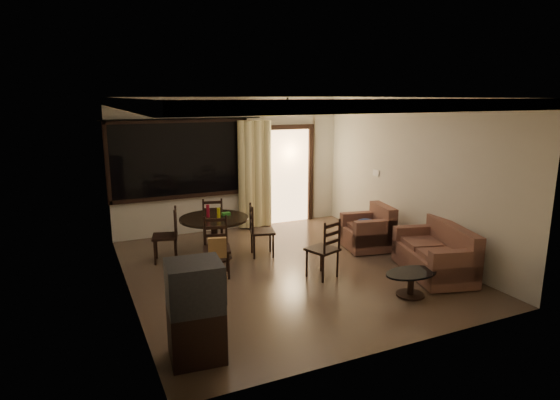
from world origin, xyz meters
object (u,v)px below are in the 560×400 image
dining_table (214,226)px  coffee_table (411,280)px  armchair (370,231)px  side_chair (323,260)px  dining_chair_north (213,231)px  dining_chair_west (166,246)px  dining_chair_east (262,240)px  tv_cabinet (196,311)px  dining_chair_south (217,258)px  sofa (437,255)px

dining_table → coffee_table: 3.45m
armchair → side_chair: (-1.51, -0.87, -0.05)m
dining_chair_north → dining_chair_west: bearing=43.2°
dining_chair_east → tv_cabinet: 3.44m
dining_chair_south → dining_chair_north: 1.64m
side_chair → sofa: bearing=140.3°
dining_chair_south → tv_cabinet: 2.40m
tv_cabinet → side_chair: (2.43, 1.48, -0.27)m
dining_chair_south → coffee_table: size_ratio=1.15×
dining_chair_west → dining_chair_south: same height
coffee_table → side_chair: bearing=124.9°
dining_table → tv_cabinet: 3.24m
coffee_table → side_chair: side_chair is taller
dining_chair_west → side_chair: bearing=64.5°
dining_chair_east → armchair: dining_chair_east is taller
dining_chair_north → dining_chair_east: bearing=136.8°
sofa → coffee_table: (-0.93, -0.48, -0.08)m
sofa → side_chair: side_chair is taller
side_chair → dining_chair_north: bearing=-83.2°
side_chair → dining_chair_east: bearing=-88.7°
dining_chair_east → dining_chair_south: bearing=135.7°
dining_table → sofa: size_ratio=0.72×
dining_chair_east → sofa: 3.00m
sofa → armchair: (-0.22, 1.53, 0.01)m
tv_cabinet → side_chair: bearing=36.7°
dining_chair_north → side_chair: size_ratio=0.99×
dining_chair_south → coffee_table: dining_chair_south is taller
dining_chair_south → side_chair: (1.52, -0.73, -0.02)m
dining_chair_east → tv_cabinet: tv_cabinet is taller
dining_chair_east → armchair: (2.00, -0.48, 0.05)m
dining_table → dining_chair_west: (-0.81, 0.21, -0.31)m
dining_chair_west → dining_chair_south: bearing=44.3°
coffee_table → dining_chair_south: bearing=140.9°
dining_chair_east → sofa: (2.22, -2.02, 0.04)m
tv_cabinet → side_chair: 2.86m
dining_chair_south → coffee_table: (2.32, -1.88, -0.06)m
dining_chair_south → dining_chair_west: bearing=134.3°
dining_table → dining_chair_west: bearing=165.7°
dining_table → dining_chair_south: (-0.21, -0.83, -0.29)m
dining_chair_south → tv_cabinet: (-0.91, -2.21, 0.26)m
dining_chair_west → coffee_table: 4.12m
dining_chair_west → dining_chair_east: bearing=90.0°
tv_cabinet → sofa: bearing=16.4°
dining_chair_west → armchair: 3.73m
dining_chair_south → dining_chair_north: same height
tv_cabinet → coffee_table: bearing=11.1°
dining_chair_west → armchair: (3.62, -0.90, 0.05)m
dining_table → coffee_table: dining_table is taller
coffee_table → dining_chair_west: bearing=135.0°
sofa → armchair: size_ratio=1.77×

